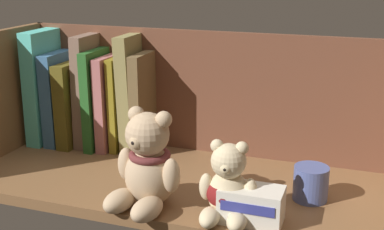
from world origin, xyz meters
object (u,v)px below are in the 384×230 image
at_px(book_7, 132,94).
at_px(teddy_bear_larger, 147,166).
at_px(book_2, 76,102).
at_px(book_4, 100,98).
at_px(book_8, 145,103).
at_px(teddy_bear_smaller, 228,188).
at_px(pillar_candle, 311,183).
at_px(book_1, 63,97).
at_px(book_3, 88,90).
at_px(small_product_box, 251,205).
at_px(book_6, 121,103).
at_px(book_0, 48,85).
at_px(book_5, 111,102).

bearing_deg(book_7, teddy_bear_larger, -59.53).
distance_m(book_2, book_4, 0.06).
relative_size(book_2, book_8, 0.87).
bearing_deg(teddy_bear_smaller, pillar_candle, 43.65).
distance_m(book_1, book_3, 0.07).
height_order(book_1, small_product_box, book_1).
distance_m(book_7, small_product_box, 0.40).
bearing_deg(pillar_candle, teddy_bear_smaller, -136.35).
bearing_deg(book_1, book_3, 0.00).
relative_size(book_2, small_product_box, 1.87).
distance_m(teddy_bear_smaller, small_product_box, 0.04).
xyz_separation_m(book_1, book_8, (0.20, 0.00, 0.00)).
relative_size(book_6, teddy_bear_larger, 1.20).
xyz_separation_m(book_4, teddy_bear_larger, (0.21, -0.23, -0.04)).
bearing_deg(small_product_box, book_2, 152.83).
xyz_separation_m(book_7, teddy_bear_larger, (0.14, -0.23, -0.05)).
distance_m(book_1, teddy_bear_larger, 0.39).
bearing_deg(book_0, book_7, 0.00).
bearing_deg(book_4, small_product_box, -30.60).
bearing_deg(book_3, pillar_candle, -13.54).
xyz_separation_m(book_5, pillar_candle, (0.44, -0.12, -0.07)).
height_order(book_2, book_3, book_3).
bearing_deg(book_3, teddy_bear_smaller, -31.36).
bearing_deg(small_product_box, pillar_candle, 54.71).
height_order(book_2, book_6, book_6).
relative_size(book_1, book_2, 1.10).
relative_size(book_0, teddy_bear_smaller, 1.93).
xyz_separation_m(book_6, book_7, (0.03, 0.00, 0.02)).
distance_m(book_6, small_product_box, 0.41).
distance_m(book_1, pillar_candle, 0.57).
xyz_separation_m(book_6, teddy_bear_smaller, (0.30, -0.23, -0.05)).
bearing_deg(book_8, book_1, 180.00).
bearing_deg(book_7, book_5, 180.00).
height_order(book_7, book_8, book_7).
bearing_deg(book_4, book_1, 180.00).
bearing_deg(book_0, book_4, 0.00).
distance_m(book_0, book_2, 0.08).
bearing_deg(book_8, book_5, 180.00).
xyz_separation_m(book_5, book_6, (0.02, 0.00, -0.00)).
distance_m(book_2, book_5, 0.08).
bearing_deg(book_6, book_8, 0.00).
relative_size(book_8, teddy_bear_smaller, 1.64).
height_order(book_0, pillar_candle, book_0).
bearing_deg(pillar_candle, book_5, 164.91).
relative_size(book_0, book_1, 1.23).
bearing_deg(book_6, book_0, 180.00).
distance_m(book_2, small_product_box, 0.50).
relative_size(book_4, teddy_bear_larger, 1.28).
height_order(book_4, teddy_bear_smaller, book_4).
relative_size(book_1, book_4, 0.95).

